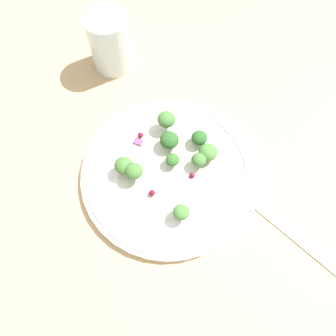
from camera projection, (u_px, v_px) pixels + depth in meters
The scene contains 21 objects.
ground_plane at pixel (174, 175), 54.79cm from camera, with size 180.00×180.00×2.00cm, color tan.
plate at pixel (168, 173), 52.92cm from camera, with size 25.93×25.93×1.70cm.
dressing_pool at pixel (168, 172), 52.52cm from camera, with size 15.04×15.04×0.20cm, color white.
broccoli_floret_0 at pixel (181, 212), 48.05cm from camera, with size 2.31×2.31×2.34cm.
broccoli_floret_1 at pixel (169, 140), 52.77cm from camera, with size 2.84×2.84×2.88cm.
broccoli_floret_2 at pixel (172, 160), 51.73cm from camera, with size 2.05×2.05×2.08cm.
broccoli_floret_3 at pixel (134, 171), 50.10cm from camera, with size 2.57×2.57×2.60cm.
broccoli_floret_4 at pixel (208, 153), 51.98cm from camera, with size 2.81×2.81×2.85cm.
broccoli_floret_5 at pixel (166, 120), 53.59cm from camera, with size 2.78×2.78×2.82cm.
broccoli_floret_6 at pixel (124, 166), 50.83cm from camera, with size 2.69×2.69×2.72cm.
broccoli_floret_7 at pixel (199, 160), 51.35cm from camera, with size 2.15×2.15×2.18cm.
broccoli_floret_8 at pixel (199, 138), 53.12cm from camera, with size 2.43×2.43×2.46cm.
cranberry_0 at pixel (127, 169), 52.27cm from camera, with size 0.93×0.93×0.93cm, color maroon.
cranberry_1 at pixel (152, 193), 50.43cm from camera, with size 0.91×0.91×0.91cm, color maroon.
cranberry_2 at pixel (140, 135), 54.31cm from camera, with size 0.90×0.90×0.90cm, color maroon.
cranberry_3 at pixel (192, 175), 51.91cm from camera, with size 0.82×0.82×0.82cm, color maroon.
onion_bit_0 at pixel (124, 169), 52.12cm from camera, with size 1.39×0.98×0.51cm, color #A35B93.
onion_bit_1 at pixel (137, 170), 52.38cm from camera, with size 1.25×1.15×0.34cm, color #843D75.
onion_bit_2 at pixel (138, 142), 54.27cm from camera, with size 0.89×1.35×0.33cm, color #934C84.
fork at pixel (283, 226), 50.15cm from camera, with size 18.10×8.03×0.50cm.
water_glass at pixel (110, 42), 58.13cm from camera, with size 6.89×6.89×10.08cm, color silver.
Camera 1 is at (-7.91, 20.30, 49.29)cm, focal length 37.93 mm.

